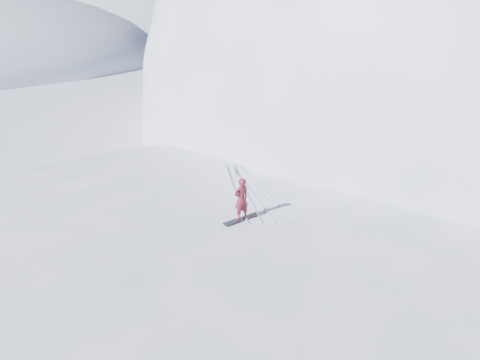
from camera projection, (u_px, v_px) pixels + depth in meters
The scene contains 9 objects.
ground at pixel (261, 314), 14.24m from camera, with size 400.00×400.00×0.00m, color white.
near_ridge at pixel (279, 261), 17.03m from camera, with size 36.00×28.00×4.80m, color white.
summit_peak at pixel (475, 110), 38.98m from camera, with size 60.00×56.00×56.00m, color white.
peak_shoulder at pixel (366, 132), 32.98m from camera, with size 28.00×24.00×18.00m, color white.
far_ridge_c at pixel (73, 34), 113.19m from camera, with size 140.00×90.00×36.00m, color white.
wind_bumps at pixel (241, 276), 16.16m from camera, with size 16.00×14.40×1.00m.
snowboard at pixel (241, 219), 15.25m from camera, with size 1.44×0.27×0.02m, color black.
snowboarder at pixel (241, 199), 14.93m from camera, with size 0.57×0.38×1.57m, color maroon.
board_tracks at pixel (247, 188), 17.66m from camera, with size 2.58×5.95×0.04m.
Camera 1 is at (-1.24, -11.21, 9.80)m, focal length 32.00 mm.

